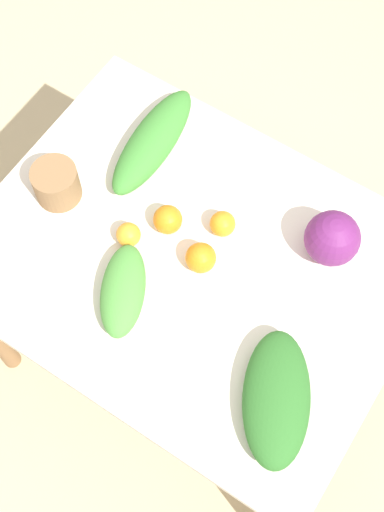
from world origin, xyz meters
name	(u,v)px	position (x,y,z in m)	size (l,w,h in m)	color
ground_plane	(192,349)	(0.00, 0.00, 0.00)	(8.00, 8.00, 0.00)	#C6B289
dining_table	(192,276)	(0.00, 0.00, 0.64)	(1.14, 0.88, 0.75)	silver
cabbage_purple	(332,238)	(0.28, 0.22, 0.82)	(0.14, 0.14, 0.14)	#6B2366
paper_bag	(56,183)	(-0.41, -0.03, 0.80)	(0.12, 0.12, 0.11)	olive
greens_bunch_dandelion	(153,141)	(-0.28, 0.23, 0.79)	(0.39, 0.12, 0.09)	#3D8433
greens_bunch_scallion	(123,290)	(-0.09, -0.18, 0.79)	(0.25, 0.11, 0.08)	#4C933D
greens_bunch_chard	(276,398)	(0.37, -0.21, 0.79)	(0.33, 0.16, 0.09)	#2D6B28
orange_0	(168,220)	(-0.11, 0.05, 0.79)	(0.08, 0.08, 0.08)	orange
orange_1	(200,259)	(0.03, 0.00, 0.79)	(0.08, 0.08, 0.08)	orange
orange_2	(223,224)	(0.02, 0.12, 0.78)	(0.07, 0.07, 0.07)	orange
orange_3	(128,235)	(-0.17, -0.04, 0.78)	(0.07, 0.07, 0.07)	orange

